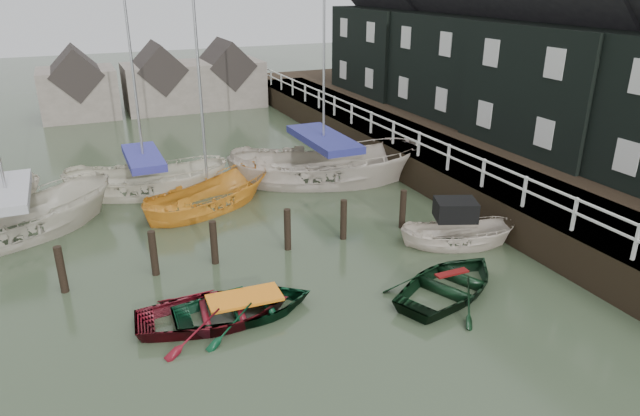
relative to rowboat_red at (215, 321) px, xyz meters
name	(u,v)px	position (x,y,z in m)	size (l,w,h in m)	color
ground	(286,301)	(2.00, 0.17, 0.00)	(120.00, 120.00, 0.00)	#2E3824
pier	(397,146)	(11.48, 10.17, 0.71)	(3.04, 32.00, 2.70)	black
land_strip	(488,147)	(17.00, 10.17, 0.00)	(14.00, 38.00, 1.50)	black
quay_houses	(521,36)	(16.99, 8.82, 5.68)	(6.52, 28.14, 10.01)	black
mooring_pilings	(217,248)	(0.89, 3.17, 0.50)	(13.72, 0.22, 1.80)	black
far_sheds	(157,82)	(2.83, 26.17, 1.86)	(14.00, 4.08, 4.39)	#665B51
rowboat_red	(215,321)	(0.00, 0.00, 0.00)	(2.80, 3.91, 0.81)	#550C14
rowboat_green	(246,315)	(0.80, -0.02, 0.00)	(2.62, 3.68, 0.76)	black
rowboat_dkgreen	(450,292)	(6.39, -1.24, 0.00)	(2.82, 3.94, 0.82)	black
motorboat	(456,242)	(8.39, 1.22, 0.12)	(3.99, 2.71, 2.24)	beige
sailboat_a	(16,235)	(-4.95, 7.80, 0.06)	(7.54, 5.15, 12.19)	#B9B29E
sailboat_b	(147,192)	(-0.22, 10.37, 0.06)	(7.01, 4.29, 10.95)	beige
sailboat_c	(209,207)	(1.72, 7.79, 0.02)	(6.03, 4.27, 10.81)	orange
sailboat_d	(324,180)	(7.01, 8.84, 0.06)	(8.82, 5.80, 13.11)	beige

